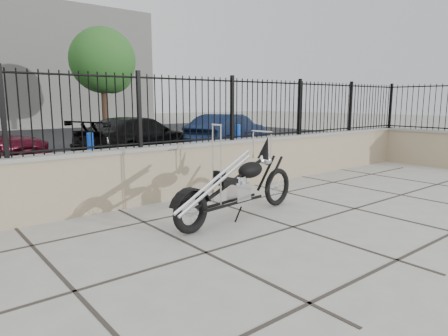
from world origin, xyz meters
name	(u,v)px	position (x,y,z in m)	size (l,w,h in m)	color
ground_plane	(293,227)	(0.00, 0.00, 0.00)	(90.00, 90.00, 0.00)	#99968E
parking_lot	(41,147)	(0.00, 12.50, 0.00)	(30.00, 30.00, 0.00)	black
retaining_wall	(191,169)	(0.00, 2.50, 0.48)	(14.00, 0.36, 0.96)	gray
wall_return	(427,148)	(6.85, 1.30, 0.48)	(0.36, 2.50, 0.96)	gray
iron_fence	(190,110)	(0.00, 2.50, 1.56)	(14.00, 0.08, 1.20)	black
fence_return	(431,107)	(6.85, 1.30, 1.56)	(0.08, 2.30, 1.20)	black
chopper_motorcycle	(237,171)	(-0.34, 0.80, 0.72)	(2.41, 0.42, 1.44)	black
car_black	(138,137)	(1.62, 7.74, 0.62)	(1.74, 4.27, 1.24)	black
car_blue	(228,132)	(5.04, 7.52, 0.63)	(1.33, 3.81, 1.26)	#0F1B39
bollard_a	(91,160)	(-1.14, 4.40, 0.54)	(0.13, 0.13, 1.09)	blue
bollard_b	(238,145)	(2.86, 4.45, 0.55)	(0.13, 0.13, 1.10)	#0C45BB
bollard_c	(299,137)	(6.08, 5.08, 0.53)	(0.13, 0.13, 1.06)	blue
tree_right	(102,57)	(4.19, 16.37, 3.87)	(3.27, 3.27, 5.52)	#382619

